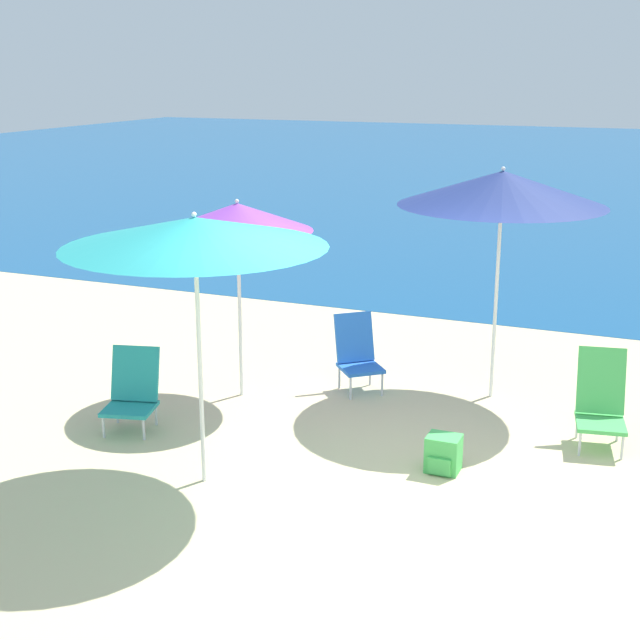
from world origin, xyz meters
TOP-DOWN VIEW (x-y plane):
  - ground_plane at (0.00, 0.00)m, footprint 60.00×60.00m
  - sea_water at (0.00, 25.04)m, footprint 60.00×40.00m
  - beach_umbrella_teal at (-1.41, -0.41)m, footprint 2.05×2.05m
  - beach_umbrella_purple at (-2.03, 1.48)m, footprint 1.50×1.50m
  - beach_umbrella_navy at (0.36, 2.42)m, footprint 2.03×2.03m
  - beach_chair_green at (1.50, 1.62)m, footprint 0.51×0.65m
  - beach_chair_teal at (-2.58, 0.33)m, footprint 0.56×0.60m
  - beach_chair_blue at (-0.99, 2.10)m, footprint 0.63×0.64m
  - backpack_green at (0.36, 0.51)m, footprint 0.28×0.26m

SIDE VIEW (x-z plane):
  - ground_plane at x=0.00m, z-range 0.00..0.00m
  - sea_water at x=0.00m, z-range 0.00..0.01m
  - backpack_green at x=0.36m, z-range 0.00..0.31m
  - beach_chair_teal at x=-2.58m, z-range -0.01..0.75m
  - beach_chair_blue at x=-0.99m, z-range 0.01..0.81m
  - beach_chair_green at x=1.50m, z-range -0.01..0.84m
  - beach_umbrella_purple at x=-2.03m, z-range 0.84..2.87m
  - beach_umbrella_teal at x=-1.41m, z-range 0.96..3.18m
  - beach_umbrella_navy at x=0.36m, z-range 0.97..3.32m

